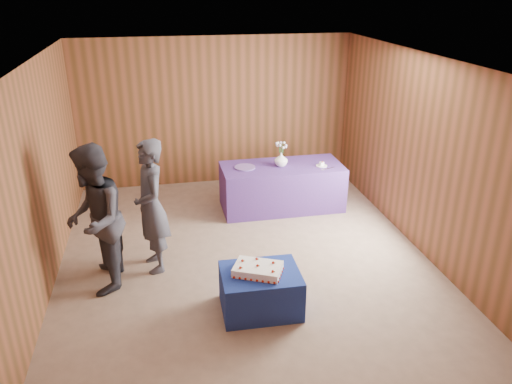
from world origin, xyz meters
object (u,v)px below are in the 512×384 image
object	(u,v)px
guest_left	(151,207)
serving_table	(282,187)
cake_table	(260,291)
sheet_cake	(258,269)
guest_right	(95,220)
vase	(281,159)

from	to	relation	value
guest_left	serving_table	bearing A→B (deg)	114.32
cake_table	sheet_cake	bearing A→B (deg)	-172.60
guest_right	cake_table	bearing A→B (deg)	66.11
vase	guest_left	distance (m)	2.61
guest_left	cake_table	bearing A→B (deg)	33.01
cake_table	guest_left	xyz separation A→B (m)	(-1.19, 1.20, 0.64)
cake_table	serving_table	xyz separation A→B (m)	(0.94, 2.74, 0.12)
serving_table	vase	xyz separation A→B (m)	(-0.02, -0.00, 0.49)
guest_left	guest_right	world-z (taller)	guest_right
guest_right	vase	bearing A→B (deg)	125.27
serving_table	vase	distance (m)	0.49
sheet_cake	vase	xyz separation A→B (m)	(0.95, 2.75, 0.32)
guest_left	guest_right	distance (m)	0.75
vase	guest_left	size ratio (longest dim) A/B	0.13
sheet_cake	guest_right	distance (m)	2.05
cake_table	sheet_cake	size ratio (longest dim) A/B	1.37
vase	serving_table	bearing A→B (deg)	3.46
vase	guest_left	world-z (taller)	guest_left
serving_table	guest_left	distance (m)	2.68
serving_table	sheet_cake	bearing A→B (deg)	-109.65
serving_table	sheet_cake	distance (m)	2.92
serving_table	sheet_cake	world-z (taller)	serving_table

